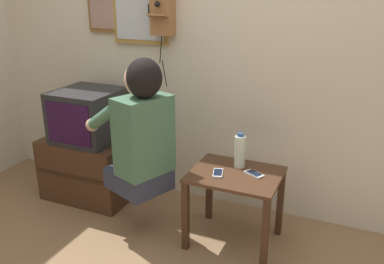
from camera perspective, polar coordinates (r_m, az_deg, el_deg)
The scene contains 10 objects.
wall_back at distance 2.95m, azimuth 4.13°, elevation 13.15°, with size 6.80×0.05×2.55m.
side_table at distance 2.64m, azimuth 6.08°, elevation -7.68°, with size 0.56×0.46×0.50m.
person at distance 2.58m, azimuth -7.18°, elevation 0.40°, with size 0.60×0.51×0.89m.
tv_stand at distance 3.38m, azimuth -13.93°, elevation -4.74°, with size 0.69×0.50×0.49m.
television at distance 3.20m, azimuth -14.36°, elevation 2.28°, with size 0.46×0.47×0.39m.
wall_phone_antique at distance 3.02m, azimuth -4.19°, elevation 17.08°, with size 0.20×0.19×0.80m.
framed_picture at distance 3.33m, azimuth -12.10°, elevation 17.32°, with size 0.32×0.03×0.45m.
cell_phone_held at distance 2.57m, azimuth 3.66°, elevation -5.77°, with size 0.09×0.14×0.01m.
cell_phone_spare at distance 2.58m, azimuth 8.71°, elevation -5.82°, with size 0.14×0.11×0.01m.
water_bottle at distance 2.64m, azimuth 6.72°, elevation -2.68°, with size 0.07×0.07×0.23m.
Camera 1 is at (0.99, -1.67, 1.61)m, focal length 38.00 mm.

